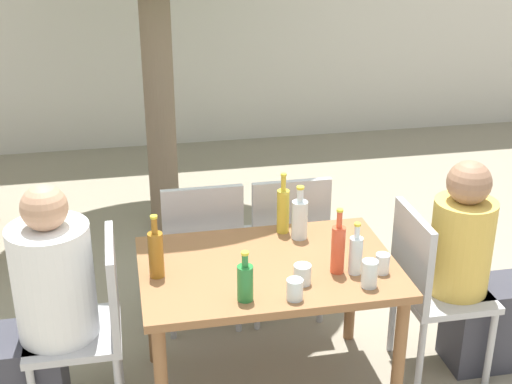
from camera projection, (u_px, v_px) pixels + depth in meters
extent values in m
cube|color=beige|center=(181.00, 1.00, 6.68)|extent=(10.00, 0.08, 2.80)
cylinder|color=#7A6651|center=(160.00, 107.00, 5.06)|extent=(0.22, 0.22, 1.90)
cube|color=brown|center=(268.00, 268.00, 3.41)|extent=(1.23, 0.82, 0.04)
cylinder|color=brown|center=(399.00, 361.00, 3.34)|extent=(0.06, 0.06, 0.69)
cylinder|color=brown|center=(152.00, 306.00, 3.77)|extent=(0.06, 0.06, 0.69)
cylinder|color=brown|center=(351.00, 285.00, 3.97)|extent=(0.06, 0.06, 0.69)
cube|color=#B2B2B7|center=(74.00, 334.00, 3.34)|extent=(0.44, 0.44, 0.04)
cube|color=#B2B2B7|center=(113.00, 285.00, 3.28)|extent=(0.04, 0.44, 0.45)
cylinder|color=#B2B2B7|center=(41.00, 357.00, 3.58)|extent=(0.04, 0.04, 0.44)
cylinder|color=#B2B2B7|center=(118.00, 348.00, 3.64)|extent=(0.04, 0.04, 0.44)
cube|color=#B2B2B7|center=(444.00, 293.00, 3.68)|extent=(0.44, 0.44, 0.04)
cube|color=#B2B2B7|center=(412.00, 255.00, 3.55)|extent=(0.04, 0.44, 0.45)
cylinder|color=#B2B2B7|center=(490.00, 349.00, 3.63)|extent=(0.04, 0.04, 0.44)
cylinder|color=#B2B2B7|center=(457.00, 309.00, 3.98)|extent=(0.04, 0.04, 0.44)
cylinder|color=#B2B2B7|center=(420.00, 358.00, 3.57)|extent=(0.04, 0.04, 0.44)
cylinder|color=#B2B2B7|center=(392.00, 316.00, 3.91)|extent=(0.04, 0.04, 0.44)
cube|color=#B2B2B7|center=(200.00, 249.00, 4.13)|extent=(0.44, 0.44, 0.04)
cube|color=#B2B2B7|center=(203.00, 226.00, 3.85)|extent=(0.44, 0.04, 0.45)
cylinder|color=#B2B2B7|center=(228.00, 266.00, 4.43)|extent=(0.04, 0.04, 0.44)
cylinder|color=#B2B2B7|center=(167.00, 272.00, 4.36)|extent=(0.04, 0.04, 0.44)
cylinder|color=#B2B2B7|center=(238.00, 298.00, 4.08)|extent=(0.04, 0.04, 0.44)
cylinder|color=#B2B2B7|center=(172.00, 305.00, 4.02)|extent=(0.04, 0.04, 0.44)
cube|color=#B2B2B7|center=(282.00, 241.00, 4.21)|extent=(0.44, 0.44, 0.04)
cube|color=#B2B2B7|center=(291.00, 218.00, 3.94)|extent=(0.44, 0.04, 0.45)
cylinder|color=#B2B2B7|center=(304.00, 259.00, 4.51)|extent=(0.04, 0.04, 0.44)
cylinder|color=#B2B2B7|center=(245.00, 264.00, 4.45)|extent=(0.04, 0.04, 0.44)
cylinder|color=#B2B2B7|center=(321.00, 289.00, 4.17)|extent=(0.04, 0.04, 0.44)
cylinder|color=#B2B2B7|center=(257.00, 296.00, 4.10)|extent=(0.04, 0.04, 0.44)
cube|color=#383842|center=(22.00, 379.00, 3.38)|extent=(0.40, 0.33, 0.48)
cylinder|color=white|center=(54.00, 281.00, 3.22)|extent=(0.37, 0.37, 0.55)
sphere|color=tan|center=(44.00, 208.00, 3.07)|extent=(0.21, 0.21, 0.21)
cube|color=#383842|center=(485.00, 324.00, 3.81)|extent=(0.40, 0.28, 0.48)
cylinder|color=gold|center=(461.00, 246.00, 3.58)|extent=(0.31, 0.31, 0.50)
sphere|color=#936B51|center=(469.00, 183.00, 3.44)|extent=(0.22, 0.22, 0.22)
cylinder|color=silver|center=(356.00, 256.00, 3.29)|extent=(0.06, 0.06, 0.18)
cylinder|color=silver|center=(357.00, 232.00, 3.25)|extent=(0.03, 0.03, 0.06)
cylinder|color=gold|center=(358.00, 225.00, 3.23)|extent=(0.03, 0.03, 0.01)
cylinder|color=gold|center=(283.00, 211.00, 3.68)|extent=(0.06, 0.06, 0.23)
cylinder|color=gold|center=(283.00, 183.00, 3.61)|extent=(0.03, 0.03, 0.08)
cylinder|color=gold|center=(284.00, 175.00, 3.60)|extent=(0.03, 0.03, 0.01)
cylinder|color=#9E661E|center=(156.00, 255.00, 3.26)|extent=(0.07, 0.07, 0.22)
cylinder|color=#9E661E|center=(154.00, 226.00, 3.20)|extent=(0.03, 0.03, 0.08)
cylinder|color=gold|center=(154.00, 217.00, 3.18)|extent=(0.03, 0.03, 0.01)
cylinder|color=#DB4C2D|center=(338.00, 250.00, 3.29)|extent=(0.06, 0.06, 0.23)
cylinder|color=#DB4C2D|center=(339.00, 220.00, 3.23)|extent=(0.03, 0.03, 0.08)
cylinder|color=gold|center=(340.00, 210.00, 3.21)|extent=(0.03, 0.03, 0.01)
cylinder|color=silver|center=(300.00, 220.00, 3.62)|extent=(0.08, 0.08, 0.20)
cylinder|color=silver|center=(300.00, 195.00, 3.57)|extent=(0.03, 0.03, 0.07)
cylinder|color=gold|center=(300.00, 188.00, 3.55)|extent=(0.04, 0.04, 0.01)
cylinder|color=#287A38|center=(245.00, 283.00, 3.08)|extent=(0.07, 0.07, 0.17)
cylinder|color=#287A38|center=(245.00, 260.00, 3.04)|extent=(0.03, 0.03, 0.06)
cylinder|color=gold|center=(245.00, 253.00, 3.02)|extent=(0.03, 0.03, 0.01)
cylinder|color=silver|center=(370.00, 274.00, 3.19)|extent=(0.07, 0.07, 0.13)
cylinder|color=white|center=(382.00, 264.00, 3.31)|extent=(0.07, 0.07, 0.10)
cylinder|color=silver|center=(295.00, 289.00, 3.10)|extent=(0.07, 0.07, 0.10)
cylinder|color=silver|center=(302.00, 274.00, 3.22)|extent=(0.08, 0.08, 0.09)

